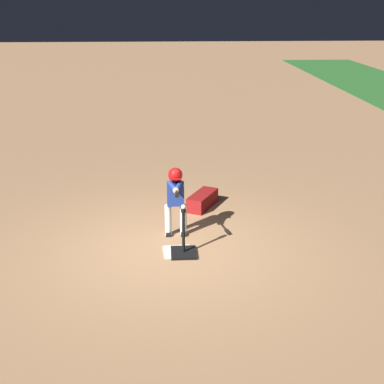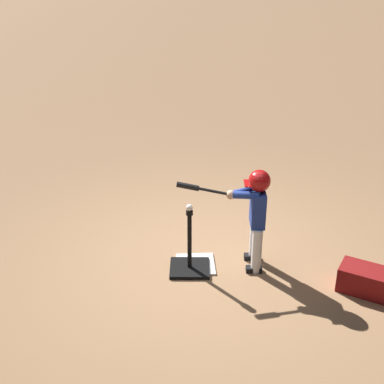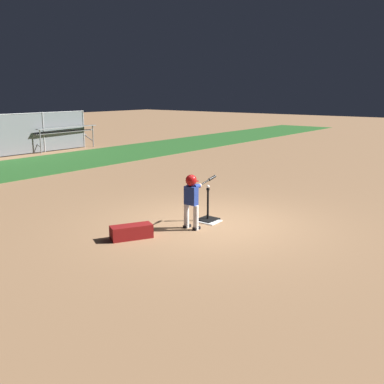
% 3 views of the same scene
% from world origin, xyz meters
% --- Properties ---
extents(ground_plane, '(90.00, 90.00, 0.00)m').
position_xyz_m(ground_plane, '(0.00, 0.00, 0.00)').
color(ground_plane, '#99704C').
extents(home_plate, '(0.47, 0.47, 0.02)m').
position_xyz_m(home_plate, '(0.10, 0.13, 0.01)').
color(home_plate, white).
rests_on(home_plate, ground_plane).
extents(batting_tee, '(0.45, 0.40, 0.76)m').
position_xyz_m(batting_tee, '(0.17, 0.23, 0.10)').
color(batting_tee, black).
rests_on(batting_tee, ground_plane).
extents(batter_child, '(1.02, 0.37, 1.20)m').
position_xyz_m(batter_child, '(-0.55, 0.13, 0.76)').
color(batter_child, silver).
rests_on(batter_child, ground_plane).
extents(baseball, '(0.07, 0.07, 0.07)m').
position_xyz_m(baseball, '(0.17, 0.23, 0.80)').
color(baseball, white).
rests_on(baseball, batting_tee).
extents(equipment_bag, '(0.89, 0.68, 0.28)m').
position_xyz_m(equipment_bag, '(-1.84, 0.68, 0.14)').
color(equipment_bag, maroon).
rests_on(equipment_bag, ground_plane).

